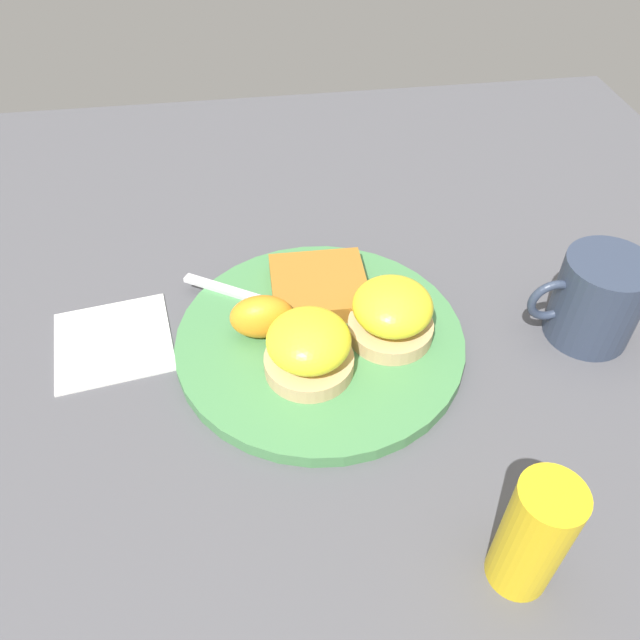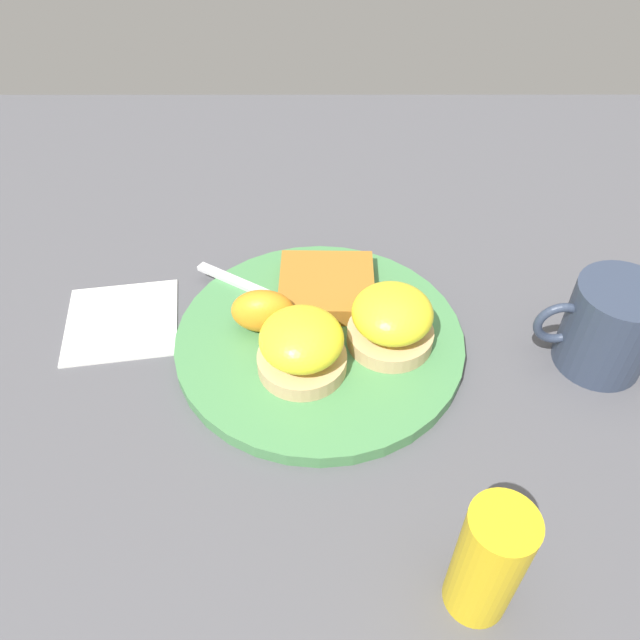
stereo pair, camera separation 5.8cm
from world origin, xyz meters
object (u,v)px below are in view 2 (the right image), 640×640
Objects in this scene: hashbrown_patty at (327,287)px; cup at (609,327)px; sandwich_benedict_left at (302,346)px; condiment_bottle at (489,562)px; sandwich_benedict_right at (392,320)px; fork at (307,312)px; orange_wedge at (263,311)px.

cup reaches higher than hashbrown_patty.
sandwich_benedict_left is 0.75× the size of condiment_bottle.
hashbrown_patty is (-0.02, -0.10, -0.02)m from sandwich_benedict_left.
hashbrown_patty is at bearing -48.72° from sandwich_benedict_right.
fork is at bearing -25.99° from sandwich_benedict_right.
orange_wedge is 0.56× the size of condiment_bottle.
sandwich_benedict_right is at bearing 170.96° from orange_wedge.
sandwich_benedict_right is at bearing -79.86° from condiment_bottle.
condiment_bottle is (-0.10, 0.30, 0.03)m from hashbrown_patty.
sandwich_benedict_right is 0.85× the size of hashbrown_patty.
sandwich_benedict_left is 0.06m from orange_wedge.
orange_wedge is 0.28× the size of fork.
sandwich_benedict_right is at bearing 131.28° from hashbrown_patty.
fork is at bearing -66.06° from condiment_bottle.
hashbrown_patty is at bearing -141.69° from orange_wedge.
sandwich_benedict_right is 1.35× the size of orange_wedge.
orange_wedge reaches higher than fork.
sandwich_benedict_left is 0.28m from cup.
sandwich_benedict_right reaches higher than fork.
cup reaches higher than sandwich_benedict_right.
sandwich_benedict_right is 0.38× the size of fork.
condiment_bottle is (-0.12, 0.20, 0.01)m from sandwich_benedict_left.
condiment_bottle is at bearing 108.56° from hashbrown_patty.
fork is 0.28m from cup.
cup is (-0.27, 0.05, 0.03)m from fork.
condiment_bottle reaches higher than sandwich_benedict_right.
sandwich_benedict_left is 0.24m from condiment_bottle.
orange_wedge is at bearing 38.31° from hashbrown_patty.
hashbrown_patty reaches higher than fork.
orange_wedge is (0.04, -0.05, -0.01)m from sandwich_benedict_left.
condiment_bottle is at bearing 113.94° from fork.
fork is at bearing 55.90° from hashbrown_patty.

